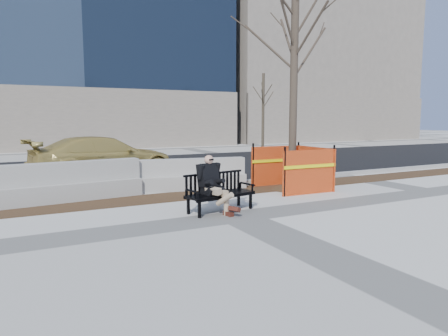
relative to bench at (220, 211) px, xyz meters
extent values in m
plane|color=beige|center=(0.12, -0.58, 0.00)|extent=(120.00, 120.00, 0.00)
cube|color=#47301C|center=(0.12, 2.02, 0.00)|extent=(40.00, 1.20, 0.02)
cube|color=black|center=(0.12, 8.22, 0.00)|extent=(60.00, 10.40, 0.01)
cube|color=#9E9B93|center=(0.12, 2.97, 0.06)|extent=(60.00, 0.25, 0.12)
cube|color=gray|center=(22.12, 25.42, 12.50)|extent=(20.00, 12.00, 25.00)
imported|color=tan|center=(-1.27, 6.39, 0.00)|extent=(5.19, 2.80, 1.43)
camera|label=1|loc=(-3.90, -7.76, 2.04)|focal=32.23mm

